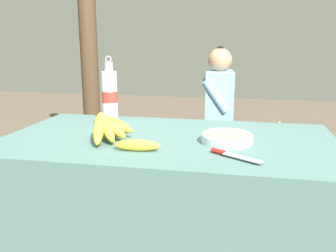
{
  "coord_description": "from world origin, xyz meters",
  "views": [
    {
      "loc": [
        0.3,
        -1.47,
        1.15
      ],
      "look_at": [
        -0.01,
        0.05,
        0.78
      ],
      "focal_mm": 38.0,
      "sensor_mm": 36.0,
      "label": 1
    }
  ],
  "objects": [
    {
      "name": "support_post_near",
      "position": [
        -0.95,
        1.37,
        1.32
      ],
      "size": [
        0.15,
        0.15,
        2.64
      ],
      "color": "#4C3823",
      "rests_on": "ground_plane"
    },
    {
      "name": "wooden_bench",
      "position": [
        0.19,
        1.22,
        0.37
      ],
      "size": [
        1.45,
        0.32,
        0.45
      ],
      "color": "#4C3823",
      "rests_on": "ground_plane"
    },
    {
      "name": "serving_bowl",
      "position": [
        0.26,
        -0.03,
        0.77
      ],
      "size": [
        0.21,
        0.21,
        0.04
      ],
      "color": "silver",
      "rests_on": "market_counter"
    },
    {
      "name": "banana_bunch_ripe",
      "position": [
        -0.25,
        -0.08,
        0.81
      ],
      "size": [
        0.17,
        0.32,
        0.13
      ],
      "color": "#4C381E",
      "rests_on": "market_counter"
    },
    {
      "name": "water_bottle",
      "position": [
        -0.36,
        0.26,
        0.88
      ],
      "size": [
        0.08,
        0.08,
        0.34
      ],
      "color": "white",
      "rests_on": "market_counter"
    },
    {
      "name": "loose_banana_front",
      "position": [
        -0.08,
        -0.21,
        0.77
      ],
      "size": [
        0.18,
        0.06,
        0.04
      ],
      "rotation": [
        0.0,
        0.0,
        0.08
      ],
      "color": "gold",
      "rests_on": "market_counter"
    },
    {
      "name": "knife",
      "position": [
        0.27,
        -0.22,
        0.75
      ],
      "size": [
        0.19,
        0.13,
        0.02
      ],
      "rotation": [
        0.0,
        0.0,
        -0.57
      ],
      "color": "#BCBCC1",
      "rests_on": "market_counter"
    },
    {
      "name": "market_counter",
      "position": [
        0.0,
        0.0,
        0.37
      ],
      "size": [
        1.44,
        0.8,
        0.74
      ],
      "color": "#4C706B",
      "rests_on": "ground_plane"
    },
    {
      "name": "seated_vendor",
      "position": [
        0.1,
        1.18,
        0.65
      ],
      "size": [
        0.42,
        0.4,
        1.12
      ],
      "rotation": [
        0.0,
        0.0,
        3.24
      ],
      "color": "#232328",
      "rests_on": "ground_plane"
    },
    {
      "name": "banana_bunch_green",
      "position": [
        0.63,
        1.22,
        0.52
      ],
      "size": [
        0.17,
        0.29,
        0.14
      ],
      "color": "#4C381E",
      "rests_on": "wooden_bench"
    }
  ]
}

